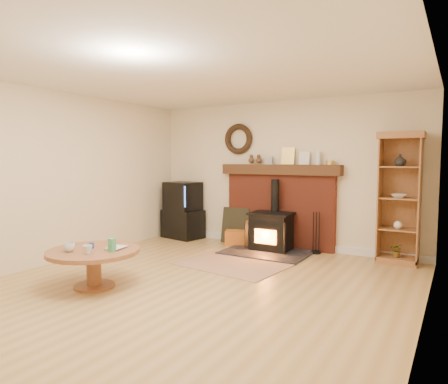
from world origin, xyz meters
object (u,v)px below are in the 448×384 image
Objects in this scene: curio_cabinet at (399,198)px; coffee_table at (93,257)px; tv_unit at (183,211)px; wood_stove at (270,233)px.

curio_cabinet is 4.44m from coffee_table.
tv_unit is 1.01× the size of coffee_table.
tv_unit reaches higher than coffee_table.
curio_cabinet is at bearing 45.97° from coffee_table.
wood_stove is 3.07m from coffee_table.
curio_cabinet reaches higher than wood_stove.
tv_unit is 3.21m from coffee_table.
coffee_table is at bearing -134.03° from curio_cabinet.
wood_stove reaches higher than coffee_table.
tv_unit is at bearing 174.30° from wood_stove.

